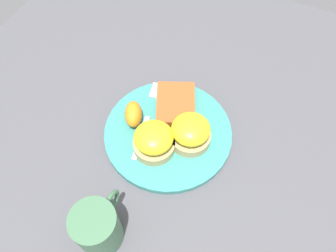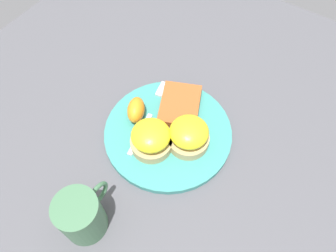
# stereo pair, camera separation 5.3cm
# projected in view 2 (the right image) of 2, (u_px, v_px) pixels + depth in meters

# --- Properties ---
(ground_plane) EXTENTS (1.10, 1.10, 0.00)m
(ground_plane) POSITION_uv_depth(u_px,v_px,m) (168.00, 134.00, 0.70)
(ground_plane) COLOR #4C4C51
(plate) EXTENTS (0.27, 0.27, 0.01)m
(plate) POSITION_uv_depth(u_px,v_px,m) (168.00, 133.00, 0.69)
(plate) COLOR teal
(plate) RESTS_ON ground_plane
(sandwich_benedict_left) EXTENTS (0.08, 0.08, 0.06)m
(sandwich_benedict_left) POSITION_uv_depth(u_px,v_px,m) (151.00, 138.00, 0.64)
(sandwich_benedict_left) COLOR tan
(sandwich_benedict_left) RESTS_ON plate
(sandwich_benedict_right) EXTENTS (0.08, 0.08, 0.06)m
(sandwich_benedict_right) POSITION_uv_depth(u_px,v_px,m) (188.00, 135.00, 0.65)
(sandwich_benedict_right) COLOR tan
(sandwich_benedict_right) RESTS_ON plate
(hashbrown_patty) EXTENTS (0.13, 0.12, 0.02)m
(hashbrown_patty) POSITION_uv_depth(u_px,v_px,m) (180.00, 105.00, 0.71)
(hashbrown_patty) COLOR #A05024
(hashbrown_patty) RESTS_ON plate
(orange_wedge) EXTENTS (0.07, 0.06, 0.04)m
(orange_wedge) POSITION_uv_depth(u_px,v_px,m) (136.00, 110.00, 0.69)
(orange_wedge) COLOR orange
(orange_wedge) RESTS_ON plate
(fork) EXTENTS (0.20, 0.06, 0.00)m
(fork) POSITION_uv_depth(u_px,v_px,m) (152.00, 112.00, 0.71)
(fork) COLOR silver
(fork) RESTS_ON plate
(cup) EXTENTS (0.11, 0.08, 0.10)m
(cup) POSITION_uv_depth(u_px,v_px,m) (82.00, 216.00, 0.56)
(cup) COLOR #42704C
(cup) RESTS_ON ground_plane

